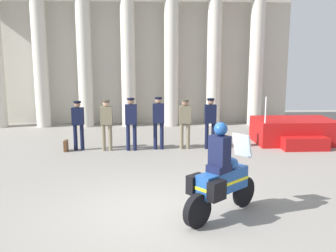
{
  "coord_description": "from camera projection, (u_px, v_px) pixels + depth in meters",
  "views": [
    {
      "loc": [
        -0.05,
        -7.31,
        3.13
      ],
      "look_at": [
        0.42,
        2.42,
        1.31
      ],
      "focal_mm": 40.52,
      "sensor_mm": 36.0,
      "label": 1
    }
  ],
  "objects": [
    {
      "name": "ground_plane",
      "position": [
        153.0,
        211.0,
        7.75
      ],
      "size": [
        28.0,
        28.0,
        0.0
      ],
      "primitive_type": "plane",
      "color": "gray"
    },
    {
      "name": "colonnade_backdrop",
      "position": [
        128.0,
        40.0,
        16.96
      ],
      "size": [
        14.8,
        1.47,
        7.46
      ],
      "color": "beige",
      "rests_on": "ground_plane"
    },
    {
      "name": "reviewing_stand",
      "position": [
        294.0,
        132.0,
        13.67
      ],
      "size": [
        2.76,
        2.26,
        1.77
      ],
      "color": "#B71414",
      "rests_on": "ground_plane"
    },
    {
      "name": "officer_in_row_0",
      "position": [
        78.0,
        121.0,
        12.53
      ],
      "size": [
        0.38,
        0.24,
        1.66
      ],
      "rotation": [
        0.0,
        0.0,
        3.13
      ],
      "color": "black",
      "rests_on": "ground_plane"
    },
    {
      "name": "officer_in_row_1",
      "position": [
        107.0,
        121.0,
        12.48
      ],
      "size": [
        0.38,
        0.24,
        1.69
      ],
      "rotation": [
        0.0,
        0.0,
        3.13
      ],
      "color": "#7A7056",
      "rests_on": "ground_plane"
    },
    {
      "name": "officer_in_row_2",
      "position": [
        131.0,
        120.0,
        12.49
      ],
      "size": [
        0.38,
        0.24,
        1.76
      ],
      "rotation": [
        0.0,
        0.0,
        3.13
      ],
      "color": "#141938",
      "rests_on": "ground_plane"
    },
    {
      "name": "officer_in_row_3",
      "position": [
        158.0,
        119.0,
        12.65
      ],
      "size": [
        0.38,
        0.24,
        1.77
      ],
      "rotation": [
        0.0,
        0.0,
        3.13
      ],
      "color": "#141938",
      "rests_on": "ground_plane"
    },
    {
      "name": "officer_in_row_4",
      "position": [
        185.0,
        120.0,
        12.71
      ],
      "size": [
        0.38,
        0.24,
        1.68
      ],
      "rotation": [
        0.0,
        0.0,
        3.13
      ],
      "color": "#7A7056",
      "rests_on": "ground_plane"
    },
    {
      "name": "officer_in_row_5",
      "position": [
        210.0,
        119.0,
        12.72
      ],
      "size": [
        0.38,
        0.24,
        1.72
      ],
      "rotation": [
        0.0,
        0.0,
        3.13
      ],
      "color": "black",
      "rests_on": "ground_plane"
    },
    {
      "name": "motorcycle_with_rider",
      "position": [
        220.0,
        178.0,
        7.32
      ],
      "size": [
        1.66,
        1.46,
        1.9
      ],
      "rotation": [
        0.0,
        0.0,
        0.71
      ],
      "color": "black",
      "rests_on": "ground_plane"
    },
    {
      "name": "briefcase_on_ground",
      "position": [
        66.0,
        146.0,
        12.56
      ],
      "size": [
        0.1,
        0.32,
        0.36
      ],
      "primitive_type": "cube",
      "color": "brown",
      "rests_on": "ground_plane"
    }
  ]
}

